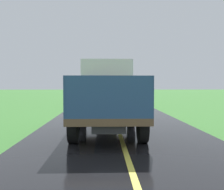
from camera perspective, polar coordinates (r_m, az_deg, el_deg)
name	(u,v)px	position (r m, az deg, el deg)	size (l,w,h in m)	color
banana_truck_near	(106,94)	(10.36, -1.21, 0.13)	(2.38, 5.82, 2.80)	#2D2D30
banana_truck_far	(108,88)	(25.79, -0.86, 1.42)	(2.38, 5.81, 2.80)	#2D2D30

